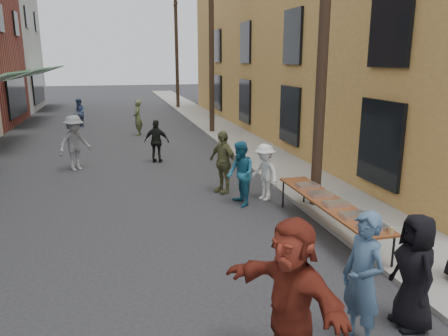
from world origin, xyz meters
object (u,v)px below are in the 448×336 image
utility_pole_mid (211,42)px  guest_front_a (415,272)px  guest_front_c (240,174)px  utility_pole_far (177,48)px  catering_tray_sausage (373,227)px  utility_pole_near (324,23)px  serving_table (329,203)px

utility_pole_mid → guest_front_a: (-0.95, -17.03, -3.66)m
utility_pole_mid → guest_front_c: utility_pole_mid is taller
utility_pole_far → guest_front_a: utility_pole_far is taller
catering_tray_sausage → utility_pole_mid: bearing=88.1°
utility_pole_near → utility_pole_far: size_ratio=1.00×
utility_pole_far → guest_front_a: 29.27m
catering_tray_sausage → guest_front_c: bearing=108.0°
serving_table → guest_front_a: (-0.45, -3.36, 0.13)m
utility_pole_mid → utility_pole_far: size_ratio=1.00×
utility_pole_mid → guest_front_a: utility_pole_mid is taller
utility_pole_near → catering_tray_sausage: (-0.50, -3.32, -3.71)m
guest_front_a → serving_table: bearing=177.3°
utility_pole_near → guest_front_c: (-1.79, 0.67, -3.66)m
utility_pole_mid → guest_front_c: bearing=-99.0°
utility_pole_mid → guest_front_c: 12.04m
guest_front_a → utility_pole_far: bearing=-177.0°
serving_table → utility_pole_near: bearing=73.3°
catering_tray_sausage → guest_front_a: size_ratio=0.30×
catering_tray_sausage → guest_front_a: 1.77m
serving_table → catering_tray_sausage: catering_tray_sausage is taller
catering_tray_sausage → guest_front_a: guest_front_a is taller
utility_pole_near → serving_table: (-0.50, -1.67, -3.79)m
utility_pole_far → guest_front_c: (-1.79, -23.33, -3.66)m
guest_front_c → utility_pole_far: bearing=171.0°
guest_front_a → utility_pole_near: bearing=174.2°
utility_pole_mid → catering_tray_sausage: utility_pole_mid is taller
catering_tray_sausage → utility_pole_far: bearing=89.0°
utility_pole_mid → catering_tray_sausage: bearing=-91.9°
utility_pole_near → utility_pole_mid: bearing=90.0°
utility_pole_mid → utility_pole_far: (0.00, 12.00, 0.00)m
utility_pole_mid → utility_pole_far: 12.00m
utility_pole_near → catering_tray_sausage: size_ratio=18.00×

